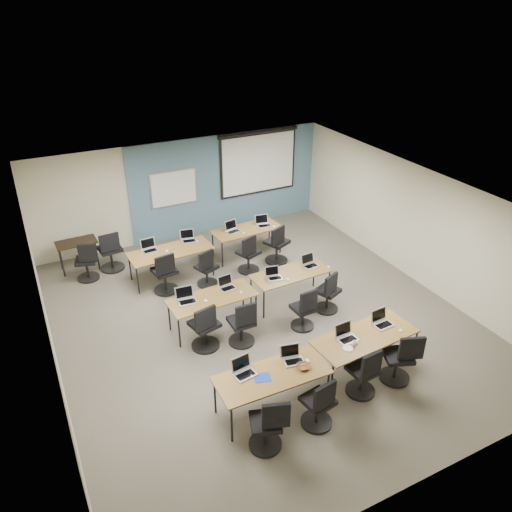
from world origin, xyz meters
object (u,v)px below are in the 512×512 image
laptop_11 (263,223)px  laptop_7 (309,263)px  training_table_back_left (171,252)px  projector_screen (258,159)px  training_table_front_right (365,338)px  task_chair_7 (328,295)px  task_chair_9 (207,271)px  laptop_2 (346,335)px  utility_table (77,245)px  laptop_8 (149,248)px  laptop_9 (188,238)px  task_chair_10 (249,257)px  laptop_3 (382,321)px  laptop_4 (186,298)px  task_chair_2 (364,375)px  task_chair_8 (165,276)px  spare_chair_b (87,264)px  task_chair_4 (205,330)px  task_chair_11 (277,247)px  training_table_mid_right (291,275)px  training_table_mid_left (212,299)px  laptop_1 (292,357)px  whiteboard (174,188)px  task_chair_0 (268,428)px  laptop_10 (232,229)px  laptop_0 (243,370)px  spare_chair_a (111,254)px  task_chair_5 (243,326)px  task_chair_1 (319,407)px  laptop_5 (227,285)px  laptop_6 (274,275)px  task_chair_3 (400,361)px  task_chair_6 (304,312)px

laptop_11 → laptop_7: bearing=-81.7°
training_table_back_left → projector_screen: bearing=28.3°
training_table_front_right → task_chair_7: bearing=71.6°
task_chair_9 → laptop_11: 2.22m
laptop_2 → utility_table: (-3.61, 5.95, -0.14)m
laptop_8 → laptop_9: bearing=0.0°
task_chair_10 → laptop_3: bearing=-98.3°
laptop_4 → laptop_8: bearing=96.7°
task_chair_2 → task_chair_8: task_chair_8 is taller
training_table_front_right → laptop_3: size_ratio=5.49×
training_table_front_right → spare_chair_b: (-3.86, 5.43, -0.28)m
task_chair_7 → laptop_8: size_ratio=2.80×
task_chair_2 → task_chair_4: size_ratio=0.96×
laptop_11 → task_chair_11: task_chair_11 is taller
laptop_8 → training_table_mid_right: bearing=-48.3°
training_table_front_right → task_chair_10: (-0.31, 4.05, -0.27)m
training_table_mid_left → task_chair_10: bearing=43.5°
laptop_1 → task_chair_8: 4.17m
whiteboard → projector_screen: projector_screen is taller
task_chair_0 → laptop_1: bearing=62.0°
task_chair_9 → laptop_10: bearing=21.4°
laptop_0 → spare_chair_a: bearing=91.7°
training_table_front_right → task_chair_11: task_chair_11 is taller
training_table_mid_left → laptop_11: (2.45, 2.52, 0.11)m
task_chair_5 → laptop_11: size_ratio=2.85×
task_chair_0 → task_chair_1: (0.91, 0.02, -0.00)m
laptop_5 → laptop_7: 2.00m
task_chair_1 → utility_table: size_ratio=1.05×
training_table_mid_right → task_chair_5: 1.82m
laptop_6 → laptop_8: laptop_8 is taller
laptop_3 → laptop_11: same height
laptop_10 → laptop_8: bearing=169.5°
laptop_3 → laptop_7: 2.42m
laptop_3 → spare_chair_a: 6.65m
laptop_8 → task_chair_4: bearing=-90.7°
task_chair_3 → task_chair_7: (0.08, 2.34, -0.02)m
laptop_6 → utility_table: laptop_6 is taller
task_chair_3 → laptop_8: 6.14m
projector_screen → spare_chair_a: (-4.50, -0.96, -1.45)m
task_chair_0 → task_chair_11: 5.75m
laptop_5 → training_table_mid_left: bearing=-160.5°
laptop_10 → laptop_6: bearing=-105.6°
task_chair_4 → whiteboard: bearing=64.6°
task_chair_8 → task_chair_9: (0.94, -0.16, -0.03)m
task_chair_0 → laptop_7: (2.83, 3.39, 0.38)m
laptop_2 → spare_chair_b: spare_chair_b is taller
laptop_2 → task_chair_7: laptop_2 is taller
laptop_10 → utility_table: (-3.62, 1.12, -0.14)m
training_table_front_right → laptop_0: laptop_0 is taller
laptop_2 → task_chair_6: 1.46m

